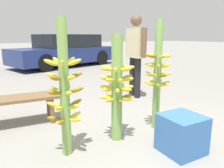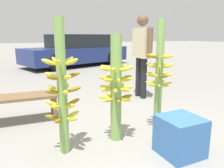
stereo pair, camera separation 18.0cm
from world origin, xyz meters
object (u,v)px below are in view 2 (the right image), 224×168
object	(u,v)px
banana_stalk_right	(159,75)
parked_car	(77,51)
vendor_person	(142,49)
produce_crate	(180,136)
market_bench	(7,101)
banana_stalk_center	(116,87)
banana_stalk_left	(62,89)

from	to	relation	value
banana_stalk_right	parked_car	size ratio (longest dim) A/B	0.31
vendor_person	produce_crate	xyz separation A→B (m)	(-0.84, -2.08, -0.77)
market_bench	banana_stalk_center	bearing A→B (deg)	-38.67
banana_stalk_right	produce_crate	bearing A→B (deg)	-106.13
banana_stalk_center	vendor_person	xyz separation A→B (m)	(1.30, 1.48, 0.32)
banana_stalk_left	produce_crate	bearing A→B (deg)	-27.48
banana_stalk_right	vendor_person	xyz separation A→B (m)	(0.66, 1.44, 0.23)
market_bench	parked_car	world-z (taller)	parked_car
banana_stalk_left	banana_stalk_center	size ratio (longest dim) A/B	1.12
banana_stalk_left	market_bench	xyz separation A→B (m)	(-0.55, 1.10, -0.36)
vendor_person	produce_crate	world-z (taller)	vendor_person
banana_stalk_left	banana_stalk_center	xyz separation A→B (m)	(0.64, 0.03, -0.05)
banana_stalk_right	parked_car	xyz separation A→B (m)	(0.88, 6.75, -0.12)
banana_stalk_center	market_bench	bearing A→B (deg)	138.04
banana_stalk_center	parked_car	distance (m)	6.96
banana_stalk_left	vendor_person	xyz separation A→B (m)	(1.94, 1.51, 0.27)
banana_stalk_center	vendor_person	distance (m)	2.00
vendor_person	parked_car	xyz separation A→B (m)	(0.22, 5.31, -0.35)
market_bench	parked_car	distance (m)	6.34
parked_car	produce_crate	size ratio (longest dim) A/B	11.29
banana_stalk_right	market_bench	xyz separation A→B (m)	(-1.83, 1.02, -0.40)
parked_car	vendor_person	bearing A→B (deg)	160.29
parked_car	banana_stalk_left	bearing A→B (deg)	145.10
banana_stalk_center	parked_car	size ratio (longest dim) A/B	0.27
banana_stalk_right	banana_stalk_center	bearing A→B (deg)	-176.00
vendor_person	produce_crate	size ratio (longest dim) A/B	3.98
market_bench	banana_stalk_left	bearing A→B (deg)	-60.10
banana_stalk_right	vendor_person	bearing A→B (deg)	65.42
banana_stalk_right	produce_crate	distance (m)	0.87
banana_stalk_center	banana_stalk_right	xyz separation A→B (m)	(0.65, 0.05, 0.09)
banana_stalk_left	banana_stalk_right	size ratio (longest dim) A/B	0.98
produce_crate	banana_stalk_center	bearing A→B (deg)	127.34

